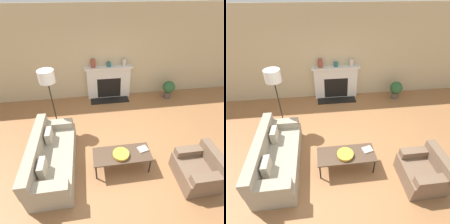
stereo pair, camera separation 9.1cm
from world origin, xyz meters
TOP-DOWN VIEW (x-y plane):
  - ground_plane at (0.00, 0.00)m, footprint 18.00×18.00m
  - wall_back at (0.00, 3.02)m, footprint 18.00×0.06m
  - fireplace at (0.08, 2.88)m, footprint 1.58×0.59m
  - couch at (-1.50, 0.06)m, footprint 0.82×1.90m
  - armchair_near at (1.46, -0.63)m, footprint 0.75×0.84m
  - coffee_table at (-0.03, -0.14)m, footprint 1.21×0.50m
  - bowl at (-0.06, -0.18)m, footprint 0.34×0.34m
  - book at (0.44, -0.09)m, footprint 0.24×0.21m
  - floor_lamp at (-1.54, 1.37)m, footprint 0.38×0.38m
  - mantel_vase_left at (-0.41, 2.89)m, footprint 0.14×0.14m
  - mantel_vase_center_left at (0.10, 2.89)m, footprint 0.13×0.13m
  - mantel_vase_center_right at (0.60, 2.89)m, footprint 0.14×0.14m
  - potted_plant at (2.13, 2.54)m, footprint 0.42×0.42m

SIDE VIEW (x-z plane):
  - ground_plane at x=0.00m, z-range 0.00..0.00m
  - armchair_near at x=1.46m, z-range -0.08..0.64m
  - couch at x=-1.50m, z-range -0.09..0.71m
  - potted_plant at x=2.13m, z-range 0.06..0.68m
  - coffee_table at x=-0.03m, z-range 0.19..0.63m
  - book at x=0.44m, z-range 0.44..0.46m
  - bowl at x=-0.06m, z-range 0.45..0.52m
  - fireplace at x=0.08m, z-range -0.01..1.11m
  - mantel_vase_center_left at x=0.10m, z-range 1.13..1.27m
  - mantel_vase_center_right at x=0.60m, z-range 1.13..1.35m
  - mantel_vase_left at x=-0.41m, z-range 1.13..1.38m
  - wall_back at x=0.00m, z-range 0.00..2.90m
  - floor_lamp at x=-1.54m, z-range 0.59..2.33m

